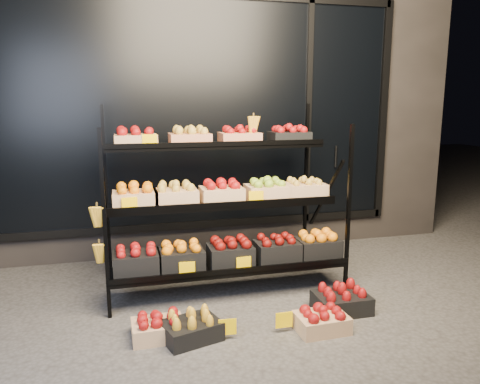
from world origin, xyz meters
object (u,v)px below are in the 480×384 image
object	(u,v)px
floor_crate_midright	(321,320)
floor_crate_left	(158,326)
floor_crate_midleft	(191,327)
display_rack	(223,203)

from	to	relation	value
floor_crate_midright	floor_crate_left	bearing A→B (deg)	168.47
floor_crate_midleft	floor_crate_midright	size ratio (longest dim) A/B	1.21
floor_crate_midleft	floor_crate_left	bearing A→B (deg)	144.08
display_rack	floor_crate_midleft	bearing A→B (deg)	-115.57
display_rack	floor_crate_midleft	distance (m)	1.24
floor_crate_left	floor_crate_midleft	xyz separation A→B (m)	(0.23, -0.08, 0.01)
floor_crate_left	floor_crate_midright	world-z (taller)	floor_crate_midright
display_rack	floor_crate_midleft	world-z (taller)	display_rack
display_rack	floor_crate_midleft	xyz separation A→B (m)	(-0.44, -0.93, -0.69)
floor_crate_left	floor_crate_midright	xyz separation A→B (m)	(1.19, -0.20, 0.00)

